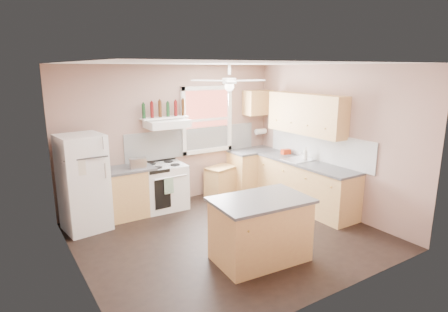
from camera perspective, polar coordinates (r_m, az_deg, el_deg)
floor at (r=6.16m, az=0.74°, el=-12.06°), size 4.50×4.50×0.00m
ceiling at (r=5.56m, az=0.82°, el=13.94°), size 4.50×4.50×0.00m
wall_back at (r=7.45m, az=-7.84°, el=3.23°), size 4.50×0.05×2.70m
wall_right at (r=7.19m, az=16.11°, el=2.47°), size 0.05×4.00×2.70m
wall_left at (r=4.88m, az=-22.15°, el=-3.01°), size 0.05×4.00×2.70m
backsplash_back at (r=7.64m, az=-4.61°, el=2.23°), size 2.90×0.03×0.55m
backsplash_right at (r=7.39m, az=14.08°, el=1.49°), size 0.03×2.60×0.55m
window_view at (r=7.71m, az=-2.69°, el=5.56°), size 1.00×0.02×1.20m
window_frame at (r=7.69m, az=-2.58°, el=5.54°), size 1.16×0.07×1.36m
refrigerator at (r=6.55m, az=-20.64°, el=-3.87°), size 0.76×0.74×1.60m
base_cabinet_left at (r=7.01m, az=-14.37°, el=-5.49°), size 0.90×0.60×0.86m
counter_left at (r=6.88m, az=-14.59°, el=-1.94°), size 0.92×0.62×0.04m
toaster at (r=6.79m, az=-12.99°, el=-1.09°), size 0.30×0.20×0.18m
stove at (r=7.24m, az=-9.14°, el=-4.63°), size 0.82×0.67×0.86m
range_hood at (r=7.07m, az=-8.66°, el=4.87°), size 0.78×0.50×0.14m
bottle_shelf at (r=7.16m, az=-9.08°, el=5.78°), size 0.90×0.26×0.03m
cart at (r=7.90m, az=-0.48°, el=-3.83°), size 0.71×0.57×0.62m
base_cabinet_corner at (r=8.26m, az=4.41°, el=-2.23°), size 1.00×0.60×0.86m
base_cabinet_right at (r=7.38m, az=12.22°, el=-4.41°), size 0.60×2.20×0.86m
counter_corner at (r=8.16m, az=4.46°, el=0.82°), size 1.02×0.62×0.04m
counter_right at (r=7.25m, az=12.34°, el=-1.04°), size 0.62×2.22×0.04m
sink at (r=7.39m, az=11.26°, el=-0.60°), size 0.55×0.45×0.03m
faucet at (r=7.48m, az=12.17°, el=0.11°), size 0.03×0.03×0.14m
upper_cabinet_right at (r=7.32m, az=12.37°, el=6.28°), size 0.33×1.80×0.76m
upper_cabinet_corner at (r=8.22m, az=5.17°, el=8.11°), size 0.60×0.33×0.52m
paper_towel at (r=8.40m, az=5.60°, el=3.74°), size 0.26×0.12×0.12m
island at (r=5.32m, az=5.54°, el=-11.27°), size 1.30×0.87×0.86m
island_top at (r=5.15m, az=5.65°, el=-6.71°), size 1.38×0.95×0.04m
ceiling_fan_hub at (r=5.57m, az=0.81°, el=11.37°), size 0.20×0.20×0.08m
soap_bottle at (r=7.39m, az=12.29°, el=0.35°), size 0.10×0.10×0.24m
red_caddy at (r=7.82m, az=9.40°, el=0.66°), size 0.20×0.14×0.10m
wine_bottles at (r=7.15m, az=-9.07°, el=7.06°), size 0.86×0.06×0.31m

